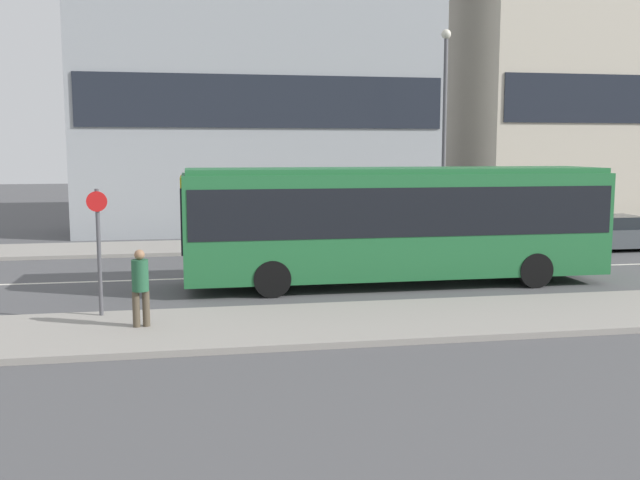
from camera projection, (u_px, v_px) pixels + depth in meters
name	position (u px, v px, depth m)	size (l,w,h in m)	color
ground_plane	(294.00, 275.00, 21.37)	(120.00, 120.00, 0.00)	#4F4F51
sidewalk_near	(336.00, 323.00, 15.26)	(44.00, 3.50, 0.13)	gray
sidewalk_far	(271.00, 245.00, 27.46)	(44.00, 3.50, 0.13)	gray
lane_centerline	(294.00, 275.00, 21.37)	(41.80, 0.16, 0.01)	silver
apartment_block_left_tower	(257.00, 0.00, 32.17)	(16.11, 5.89, 20.88)	#9EA3A8
apartment_block_right_tower	(607.00, 4.00, 35.66)	(14.34, 6.73, 21.97)	beige
city_bus	(396.00, 218.00, 19.73)	(11.67, 2.60, 3.25)	#236B38
parked_car_0	(606.00, 234.00, 26.66)	(4.69, 1.82, 1.29)	#4C5156
pedestrian_near_stop	(140.00, 283.00, 14.58)	(0.35, 0.34, 1.61)	#4C4233
bus_stop_sign	(99.00, 242.00, 15.47)	(0.44, 0.12, 2.78)	#4C4C51
street_lamp	(444.00, 117.00, 26.96)	(0.36, 0.36, 8.06)	#4C4C51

